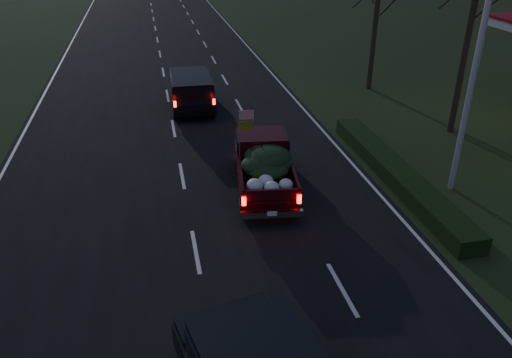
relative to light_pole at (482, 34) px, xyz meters
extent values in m
plane|color=black|center=(-9.50, -2.00, -5.48)|extent=(120.00, 120.00, 0.00)
cube|color=black|center=(-9.50, -2.00, -5.47)|extent=(14.00, 120.00, 0.02)
cube|color=black|center=(-1.70, 1.00, -5.18)|extent=(1.00, 10.00, 0.60)
cylinder|color=silver|center=(0.00, 0.00, -0.98)|extent=(0.20, 0.20, 9.00)
cylinder|color=black|center=(3.00, 5.00, -1.23)|extent=(0.28, 0.28, 8.50)
cylinder|color=black|center=(2.00, 12.00, -1.98)|extent=(0.28, 0.28, 7.00)
cube|color=#35070D|center=(-6.63, 1.56, -4.90)|extent=(2.55, 5.04, 0.53)
cube|color=#35070D|center=(-6.52, 2.42, -4.18)|extent=(1.97, 1.77, 0.87)
cube|color=black|center=(-6.52, 2.42, -4.08)|extent=(2.06, 1.68, 0.53)
cube|color=#35070D|center=(-6.80, 0.32, -4.61)|extent=(2.13, 2.91, 0.06)
ellipsoid|color=black|center=(-6.69, 0.79, -4.18)|extent=(1.76, 1.93, 0.58)
cylinder|color=gray|center=(-7.49, 1.68, -3.50)|extent=(0.03, 0.03, 1.93)
cube|color=red|center=(-7.23, 1.64, -2.70)|extent=(0.50, 0.09, 0.33)
cube|color=gold|center=(-7.23, 1.64, -3.09)|extent=(0.50, 0.09, 0.33)
cube|color=black|center=(-8.35, 10.93, -4.85)|extent=(2.15, 4.93, 0.61)
cube|color=black|center=(-8.35, 10.67, -4.16)|extent=(2.00, 3.61, 0.81)
cube|color=black|center=(-8.35, 10.67, -4.08)|extent=(2.10, 3.51, 0.49)
camera|label=1|loc=(-10.29, -14.13, 3.17)|focal=35.00mm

